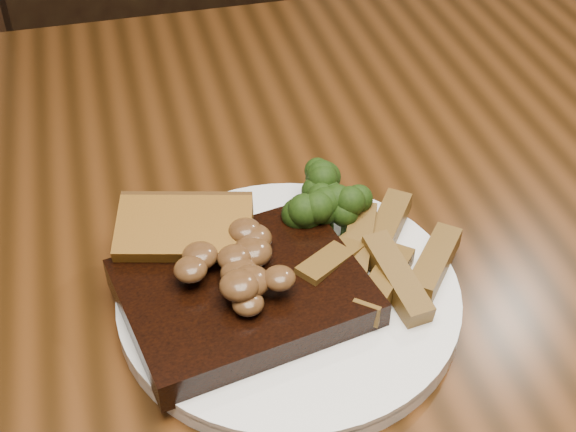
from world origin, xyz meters
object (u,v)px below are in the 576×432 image
garlic_bread (187,251)px  plate (289,298)px  steak (243,294)px  chair_far (138,75)px  potato_wedges (373,271)px  dining_table (304,328)px

garlic_bread → plate: bearing=-22.8°
plate → steak: size_ratio=1.51×
chair_far → potato_wedges: 0.83m
steak → garlic_bread: bearing=109.0°
dining_table → steak: 0.14m
plate → chair_far: bearing=94.4°
plate → garlic_bread: 0.09m
plate → steak: (-0.04, -0.00, 0.02)m
garlic_bread → steak: bearing=-45.5°
potato_wedges → dining_table: bearing=122.2°
chair_far → plate: size_ratio=3.66×
chair_far → steak: bearing=70.0°
garlic_bread → potato_wedges: 0.14m
chair_far → steak: 0.82m
steak → potato_wedges: (0.10, -0.00, -0.00)m
plate → potato_wedges: potato_wedges is taller
dining_table → garlic_bread: bearing=-179.2°
chair_far → potato_wedges: bearing=77.2°
dining_table → garlic_bread: size_ratio=15.83×
chair_far → plate: bearing=72.6°
steak → potato_wedges: size_ratio=1.66×
dining_table → garlic_bread: 0.15m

